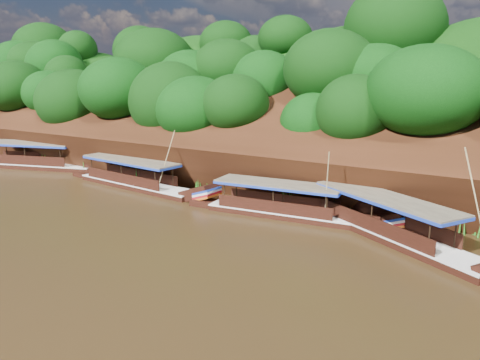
# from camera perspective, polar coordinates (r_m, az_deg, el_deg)

# --- Properties ---
(ground) EXTENTS (160.00, 160.00, 0.00)m
(ground) POSITION_cam_1_polar(r_m,az_deg,el_deg) (27.33, -6.10, -7.37)
(ground) COLOR black
(ground) RESTS_ON ground
(riverbank) EXTENTS (120.00, 30.06, 19.40)m
(riverbank) POSITION_cam_1_polar(r_m,az_deg,el_deg) (46.24, 11.66, 3.22)
(riverbank) COLOR black
(riverbank) RESTS_ON ground
(boat_0) EXTENTS (13.92, 9.09, 6.64)m
(boat_0) POSITION_cam_1_polar(r_m,az_deg,el_deg) (28.05, 19.27, -6.32)
(boat_0) COLOR black
(boat_0) RESTS_ON ground
(boat_1) EXTENTS (13.24, 3.39, 5.24)m
(boat_1) POSITION_cam_1_polar(r_m,az_deg,el_deg) (31.36, 6.97, -3.73)
(boat_1) COLOR black
(boat_1) RESTS_ON ground
(boat_2) EXTENTS (15.06, 3.39, 5.59)m
(boat_2) POSITION_cam_1_polar(r_m,az_deg,el_deg) (39.71, -11.72, -0.34)
(boat_2) COLOR black
(boat_2) RESTS_ON ground
(boat_3) EXTENTS (14.58, 6.49, 3.10)m
(boat_3) POSITION_cam_1_polar(r_m,az_deg,el_deg) (51.23, -22.59, 1.95)
(boat_3) COLOR black
(boat_3) RESTS_ON ground
(reeds) EXTENTS (47.46, 2.43, 1.81)m
(reeds) POSITION_cam_1_polar(r_m,az_deg,el_deg) (36.17, -0.23, -0.88)
(reeds) COLOR #266A1A
(reeds) RESTS_ON ground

